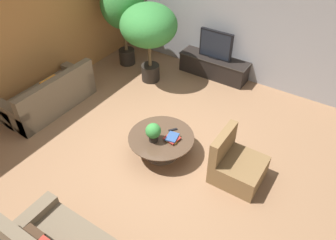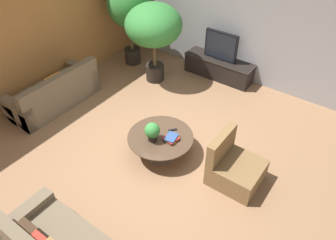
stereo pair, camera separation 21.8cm
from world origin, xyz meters
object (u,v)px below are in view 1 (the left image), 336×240
at_px(coffee_table, 161,141).
at_px(potted_palm_corner, 149,28).
at_px(media_console, 214,66).
at_px(armchair_wicker, 236,165).
at_px(television, 216,45).
at_px(potted_palm_tall, 123,8).
at_px(couch_by_wall, 50,97).
at_px(potted_plant_tabletop, 153,132).

distance_m(coffee_table, potted_palm_corner, 2.74).
relative_size(media_console, armchair_wicker, 1.98).
bearing_deg(television, potted_palm_corner, -139.66).
bearing_deg(potted_palm_tall, television, 17.56).
height_order(couch_by_wall, potted_palm_tall, potted_palm_tall).
distance_m(media_console, potted_plant_tabletop, 3.14).
xyz_separation_m(coffee_table, couch_by_wall, (-2.75, -0.14, 0.00)).
bearing_deg(potted_plant_tabletop, coffee_table, 68.72).
relative_size(media_console, couch_by_wall, 0.88).
distance_m(couch_by_wall, armchair_wicker, 4.12).
xyz_separation_m(media_console, couch_by_wall, (-2.31, -3.09, 0.03)).
bearing_deg(potted_plant_tabletop, armchair_wicker, 14.14).
bearing_deg(television, media_console, 90.00).
bearing_deg(television, potted_palm_tall, -162.44).
bearing_deg(media_console, potted_plant_tabletop, -82.99).
xyz_separation_m(media_console, potted_palm_tall, (-2.16, -0.69, 1.23)).
relative_size(coffee_table, potted_plant_tabletop, 3.30).
bearing_deg(media_console, armchair_wicker, -56.69).
xyz_separation_m(media_console, coffee_table, (0.44, -2.95, 0.03)).
xyz_separation_m(media_console, potted_palm_corner, (-1.18, -1.01, 1.08)).
distance_m(media_console, potted_palm_corner, 1.89).
bearing_deg(armchair_wicker, potted_palm_corner, 59.84).
bearing_deg(television, coffee_table, -81.51).
height_order(media_console, armchair_wicker, armchair_wicker).
height_order(media_console, couch_by_wall, couch_by_wall).
height_order(potted_palm_tall, potted_plant_tabletop, potted_palm_tall).
height_order(media_console, coffee_table, media_console).
xyz_separation_m(couch_by_wall, armchair_wicker, (4.11, 0.35, -0.01)).
relative_size(media_console, potted_palm_corner, 0.92).
bearing_deg(television, armchair_wicker, -56.67).
height_order(television, armchair_wicker, television).
relative_size(armchair_wicker, potted_palm_corner, 0.46).
relative_size(potted_palm_corner, potted_plant_tabletop, 5.19).
xyz_separation_m(potted_palm_corner, potted_plant_tabletop, (1.56, -2.09, -0.73)).
xyz_separation_m(armchair_wicker, potted_palm_tall, (-3.96, 2.06, 1.21)).
height_order(coffee_table, potted_plant_tabletop, potted_plant_tabletop).
relative_size(television, armchair_wicker, 0.94).
height_order(television, couch_by_wall, television).
bearing_deg(potted_palm_tall, media_console, 17.60).
height_order(couch_by_wall, potted_palm_corner, potted_palm_corner).
bearing_deg(potted_plant_tabletop, potted_palm_tall, 136.48).
relative_size(media_console, coffee_table, 1.44).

